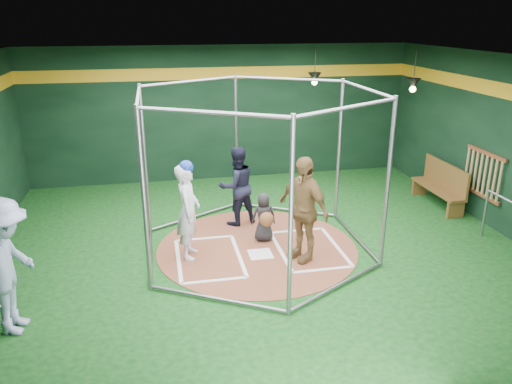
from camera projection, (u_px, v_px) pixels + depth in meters
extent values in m
cube|color=#0C360E|center=(257.00, 248.00, 9.52)|extent=(10.00, 9.00, 0.02)
cube|color=black|center=(257.00, 59.00, 8.35)|extent=(10.00, 9.00, 0.02)
cube|color=black|center=(222.00, 114.00, 13.09)|extent=(10.00, 0.10, 3.50)
cube|color=black|center=(352.00, 285.00, 4.78)|extent=(10.00, 0.10, 3.50)
cube|color=black|center=(504.00, 146.00, 9.87)|extent=(0.10, 9.00, 3.50)
cube|color=gold|center=(222.00, 73.00, 12.71)|extent=(10.00, 0.01, 0.30)
cube|color=gold|center=(512.00, 93.00, 9.52)|extent=(0.01, 9.00, 0.30)
cylinder|color=brown|center=(257.00, 248.00, 9.51)|extent=(3.80, 3.80, 0.01)
cube|color=white|center=(260.00, 254.00, 9.23)|extent=(0.43, 0.43, 0.01)
cube|color=white|center=(204.00, 238.00, 9.88)|extent=(1.10, 0.07, 0.01)
cube|color=white|center=(215.00, 280.00, 8.31)|extent=(1.10, 0.07, 0.01)
cube|color=white|center=(179.00, 260.00, 9.00)|extent=(0.07, 1.70, 0.01)
cube|color=white|center=(239.00, 255.00, 9.20)|extent=(0.07, 1.70, 0.01)
cube|color=white|center=(296.00, 231.00, 10.24)|extent=(1.10, 0.07, 0.01)
cube|color=white|center=(323.00, 269.00, 8.67)|extent=(1.10, 0.07, 0.01)
cube|color=white|center=(281.00, 251.00, 9.35)|extent=(0.07, 1.70, 0.01)
cube|color=white|center=(336.00, 246.00, 9.56)|extent=(0.07, 1.70, 0.01)
cylinder|color=gray|center=(339.00, 151.00, 10.45)|extent=(0.07, 0.07, 3.00)
cylinder|color=gray|center=(236.00, 143.00, 11.14)|extent=(0.07, 0.07, 3.00)
cylinder|color=gray|center=(145.00, 162.00, 9.70)|extent=(0.07, 0.07, 3.00)
cylinder|color=gray|center=(144.00, 203.00, 7.58)|extent=(0.07, 0.07, 3.00)
cylinder|color=gray|center=(291.00, 222.00, 6.89)|extent=(0.07, 0.07, 3.00)
cylinder|color=gray|center=(388.00, 186.00, 8.33)|extent=(0.07, 0.07, 3.00)
cylinder|color=gray|center=(287.00, 79.00, 10.31)|extent=(2.02, 1.20, 0.06)
cylinder|color=gray|center=(285.00, 209.00, 11.28)|extent=(2.02, 1.20, 0.06)
cylinder|color=gray|center=(191.00, 81.00, 9.93)|extent=(2.02, 1.20, 0.06)
cylinder|color=gray|center=(197.00, 216.00, 10.90)|extent=(2.02, 1.20, 0.06)
cylinder|color=gray|center=(138.00, 96.00, 8.15)|extent=(0.06, 2.30, 0.06)
cylinder|color=gray|center=(151.00, 255.00, 9.12)|extent=(0.06, 2.30, 0.06)
cylinder|color=gray|center=(211.00, 112.00, 6.75)|extent=(2.02, 1.20, 0.06)
cylinder|color=gray|center=(217.00, 299.00, 7.72)|extent=(2.02, 1.20, 0.06)
cylinder|color=gray|center=(350.00, 107.00, 7.12)|extent=(2.02, 1.20, 0.06)
cylinder|color=gray|center=(338.00, 286.00, 8.09)|extent=(2.02, 1.20, 0.06)
cylinder|color=gray|center=(366.00, 89.00, 8.91)|extent=(0.06, 2.30, 0.06)
cylinder|color=gray|center=(355.00, 237.00, 9.87)|extent=(0.06, 2.30, 0.06)
cube|color=brown|center=(487.00, 153.00, 10.32)|extent=(0.05, 1.25, 0.08)
cube|color=brown|center=(480.00, 194.00, 10.62)|extent=(0.05, 1.25, 0.08)
cylinder|color=tan|center=(500.00, 182.00, 9.95)|extent=(0.06, 0.06, 0.85)
cylinder|color=tan|center=(494.00, 180.00, 10.10)|extent=(0.06, 0.06, 0.85)
cylinder|color=tan|center=(490.00, 177.00, 10.25)|extent=(0.06, 0.06, 0.85)
cylinder|color=tan|center=(485.00, 175.00, 10.39)|extent=(0.06, 0.06, 0.85)
cylinder|color=tan|center=(480.00, 173.00, 10.54)|extent=(0.06, 0.06, 0.85)
cylinder|color=tan|center=(476.00, 171.00, 10.68)|extent=(0.06, 0.06, 0.85)
cylinder|color=tan|center=(471.00, 169.00, 10.83)|extent=(0.06, 0.06, 0.85)
cylinder|color=tan|center=(467.00, 167.00, 10.97)|extent=(0.06, 0.06, 0.85)
cone|color=black|center=(315.00, 77.00, 12.34)|extent=(0.34, 0.34, 0.22)
sphere|color=#FFD899|center=(314.00, 82.00, 12.38)|extent=(0.14, 0.14, 0.14)
cylinder|color=black|center=(315.00, 63.00, 12.22)|extent=(0.02, 0.02, 0.70)
cone|color=black|center=(413.00, 83.00, 11.20)|extent=(0.34, 0.34, 0.22)
sphere|color=#FFD899|center=(413.00, 89.00, 11.24)|extent=(0.14, 0.14, 0.14)
cylinder|color=black|center=(415.00, 67.00, 11.08)|extent=(0.02, 0.02, 0.70)
imported|color=silver|center=(188.00, 211.00, 8.90)|extent=(0.53, 0.71, 1.75)
sphere|color=navy|center=(186.00, 168.00, 8.62)|extent=(0.26, 0.26, 0.26)
imported|color=#9E7943|center=(303.00, 209.00, 8.79)|extent=(0.96, 1.21, 1.92)
imported|color=black|center=(264.00, 217.00, 9.67)|extent=(0.50, 0.34, 0.97)
sphere|color=brown|center=(267.00, 219.00, 9.43)|extent=(0.28, 0.28, 0.28)
imported|color=black|center=(237.00, 186.00, 10.35)|extent=(0.97, 0.85, 1.67)
imported|color=#90A1BE|center=(7.00, 267.00, 6.74)|extent=(0.92, 1.36, 1.95)
cube|color=brown|center=(438.00, 189.00, 11.52)|extent=(0.41, 1.74, 0.06)
cube|color=brown|center=(446.00, 175.00, 11.44)|extent=(0.06, 1.74, 0.58)
cube|color=brown|center=(455.00, 210.00, 10.87)|extent=(0.39, 0.08, 0.39)
cube|color=brown|center=(420.00, 187.00, 12.30)|extent=(0.39, 0.08, 0.39)
cylinder|color=gray|center=(485.00, 213.00, 9.89)|extent=(0.05, 0.05, 0.99)
cylinder|color=gray|center=(507.00, 200.00, 9.22)|extent=(0.05, 1.10, 0.05)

